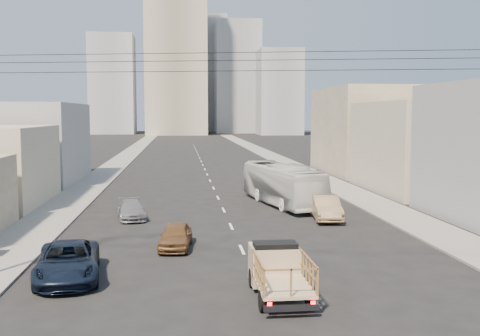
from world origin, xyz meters
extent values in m
plane|color=black|center=(0.00, 0.00, 0.00)|extent=(420.00, 420.00, 0.00)
cube|color=slate|center=(-11.75, 70.00, 0.06)|extent=(3.50, 180.00, 0.12)
cube|color=slate|center=(11.75, 70.00, 0.06)|extent=(3.50, 180.00, 0.12)
cube|color=silver|center=(0.00, 2.00, 0.01)|extent=(0.15, 2.00, 0.01)
cube|color=silver|center=(0.00, 8.00, 0.01)|extent=(0.15, 2.00, 0.01)
cube|color=silver|center=(0.00, 14.00, 0.01)|extent=(0.15, 2.00, 0.01)
cube|color=silver|center=(0.00, 20.00, 0.01)|extent=(0.15, 2.00, 0.01)
cube|color=silver|center=(0.00, 26.00, 0.01)|extent=(0.15, 2.00, 0.01)
cube|color=silver|center=(0.00, 32.00, 0.01)|extent=(0.15, 2.00, 0.01)
cube|color=silver|center=(0.00, 38.00, 0.01)|extent=(0.15, 2.00, 0.01)
cube|color=silver|center=(0.00, 44.00, 0.01)|extent=(0.15, 2.00, 0.01)
cube|color=silver|center=(0.00, 50.00, 0.01)|extent=(0.15, 2.00, 0.01)
cube|color=silver|center=(0.00, 56.00, 0.01)|extent=(0.15, 2.00, 0.01)
cube|color=silver|center=(0.00, 62.00, 0.01)|extent=(0.15, 2.00, 0.01)
cube|color=silver|center=(0.00, 68.00, 0.01)|extent=(0.15, 2.00, 0.01)
cube|color=silver|center=(0.00, 74.00, 0.01)|extent=(0.15, 2.00, 0.01)
cube|color=silver|center=(0.00, 80.00, 0.01)|extent=(0.15, 2.00, 0.01)
cube|color=silver|center=(0.00, 86.00, 0.01)|extent=(0.15, 2.00, 0.01)
cube|color=silver|center=(0.00, 92.00, 0.01)|extent=(0.15, 2.00, 0.01)
cube|color=silver|center=(0.00, 98.00, 0.01)|extent=(0.15, 2.00, 0.01)
cube|color=silver|center=(0.00, 104.00, 0.01)|extent=(0.15, 2.00, 0.01)
cube|color=tan|center=(0.59, -0.37, 0.70)|extent=(1.90, 3.00, 0.12)
cube|color=tan|center=(0.59, 1.63, 0.95)|extent=(1.90, 1.60, 1.50)
cube|color=black|center=(0.59, 1.38, 1.55)|extent=(1.70, 0.90, 0.70)
cube|color=#2D2D33|center=(0.59, -1.92, 0.40)|extent=(1.90, 0.12, 0.22)
cube|color=#FF0C0C|center=(-0.16, -1.92, 0.55)|extent=(0.15, 0.05, 0.12)
cube|color=#FF0C0C|center=(1.34, -1.92, 0.55)|extent=(0.15, 0.05, 0.12)
cylinder|color=black|center=(-0.26, 1.73, 0.38)|extent=(0.25, 0.76, 0.76)
cylinder|color=black|center=(1.44, 1.73, 0.38)|extent=(0.25, 0.76, 0.76)
cylinder|color=black|center=(-0.26, -1.07, 0.38)|extent=(0.25, 0.76, 0.76)
cylinder|color=black|center=(1.44, -1.07, 0.38)|extent=(0.25, 0.76, 0.76)
imported|color=black|center=(-7.85, 3.64, 0.76)|extent=(3.22, 5.76, 1.52)
imported|color=silver|center=(4.67, 21.92, 1.57)|extent=(4.86, 11.59, 3.15)
imported|color=brown|center=(-3.37, 8.66, 0.65)|extent=(1.93, 3.98, 1.31)
imported|color=#8F7553|center=(6.42, 15.61, 0.78)|extent=(2.15, 4.88, 1.56)
imported|color=slate|center=(-6.36, 17.25, 0.61)|extent=(2.34, 4.39, 1.21)
cylinder|color=black|center=(0.00, 1.50, 9.30)|extent=(23.01, 5.02, 0.02)
cylinder|color=black|center=(0.00, 1.50, 9.00)|extent=(23.01, 5.02, 0.02)
cylinder|color=black|center=(0.00, 1.50, 8.60)|extent=(23.01, 5.02, 0.02)
cube|color=#B5AA92|center=(19.50, 28.00, 4.00)|extent=(11.00, 14.00, 8.00)
cube|color=gray|center=(20.00, 44.00, 5.00)|extent=(12.00, 16.00, 10.00)
cube|color=#949497|center=(-19.50, 39.00, 4.00)|extent=(12.00, 16.00, 8.00)
cube|color=gray|center=(-4.00, 170.00, 30.00)|extent=(20.00, 20.00, 60.00)
cube|color=#94979C|center=(18.00, 185.00, 20.00)|extent=(16.00, 16.00, 40.00)
cube|color=#94979C|center=(-26.00, 180.00, 17.00)|extent=(15.00, 15.00, 34.00)
cube|color=#949497|center=(6.00, 200.00, 22.00)|extent=(18.00, 18.00, 44.00)
cube|color=#94979C|center=(30.00, 165.00, 14.00)|extent=(14.00, 14.00, 28.00)
camera|label=1|loc=(-3.13, -20.07, 6.95)|focal=42.00mm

